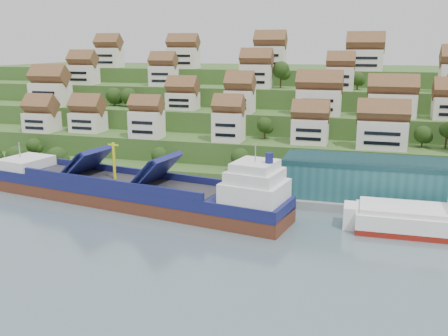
% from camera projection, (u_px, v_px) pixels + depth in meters
% --- Properties ---
extents(ground, '(300.00, 300.00, 0.00)m').
position_uv_depth(ground, '(187.00, 210.00, 125.40)').
color(ground, slate).
rests_on(ground, ground).
extents(quay, '(180.00, 14.00, 2.20)m').
position_uv_depth(quay, '(277.00, 196.00, 133.80)').
color(quay, gray).
rests_on(quay, ground).
extents(pebble_beach, '(45.00, 20.00, 1.00)m').
position_uv_depth(pebble_beach, '(22.00, 180.00, 151.97)').
color(pebble_beach, gray).
rests_on(pebble_beach, ground).
extents(hillside, '(260.00, 128.00, 31.00)m').
position_uv_depth(hillside, '(268.00, 115.00, 219.56)').
color(hillside, '#2D4C1E').
rests_on(hillside, ground).
extents(hillside_village, '(158.38, 60.14, 29.08)m').
position_uv_depth(hillside_village, '(252.00, 93.00, 174.64)').
color(hillside_village, silver).
rests_on(hillside_village, ground).
extents(hillside_trees, '(142.55, 62.48, 32.09)m').
position_uv_depth(hillside_trees, '(182.00, 122.00, 165.68)').
color(hillside_trees, '#254115').
rests_on(hillside_trees, ground).
extents(warehouse, '(60.00, 15.00, 10.00)m').
position_uv_depth(warehouse, '(404.00, 180.00, 125.67)').
color(warehouse, '#256065').
rests_on(warehouse, quay).
extents(flagpole, '(1.28, 0.16, 8.00)m').
position_uv_depth(flagpole, '(267.00, 179.00, 128.26)').
color(flagpole, gray).
rests_on(flagpole, quay).
extents(beach_huts, '(14.40, 3.70, 2.20)m').
position_uv_depth(beach_huts, '(13.00, 175.00, 150.95)').
color(beach_huts, white).
rests_on(beach_huts, pebble_beach).
extents(cargo_ship, '(86.85, 28.46, 19.14)m').
position_uv_depth(cargo_ship, '(137.00, 192.00, 128.12)').
color(cargo_ship, '#582B1B').
rests_on(cargo_ship, ground).
extents(second_ship, '(32.24, 12.36, 9.30)m').
position_uv_depth(second_ship, '(434.00, 221.00, 109.13)').
color(second_ship, maroon).
rests_on(second_ship, ground).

